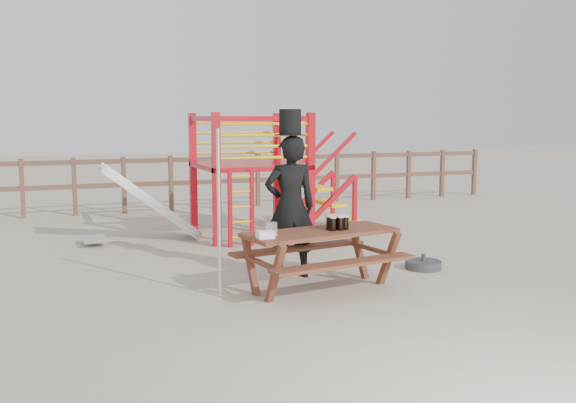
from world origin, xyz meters
name	(u,v)px	position (x,y,z in m)	size (l,w,h in m)	color
ground	(326,285)	(0.00, 0.00, 0.00)	(60.00, 60.00, 0.00)	tan
back_fence	(193,176)	(0.00, 7.00, 0.74)	(15.09, 0.09, 1.20)	brown
playground_fort	(246,173)	(0.12, 3.58, 1.07)	(4.71, 1.84, 2.10)	red
picnic_table	(321,252)	(-0.14, -0.14, 0.44)	(1.98, 1.51, 0.70)	brown
man_with_hat	(290,203)	(-0.25, 0.56, 0.95)	(0.70, 0.50, 2.12)	black
metal_pole	(219,214)	(-1.33, -0.01, 0.95)	(0.04, 0.04, 1.89)	#B2B2B7
parasol_base	(423,265)	(1.57, 0.30, 0.06)	(0.48, 0.48, 0.20)	#313136
paper_bag	(265,235)	(-0.90, -0.36, 0.74)	(0.18, 0.14, 0.08)	white
stout_pints	(338,222)	(0.08, -0.15, 0.79)	(0.25, 0.19, 0.17)	black
empty_glasses	(271,230)	(-0.79, -0.25, 0.77)	(0.15, 0.11, 0.15)	silver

